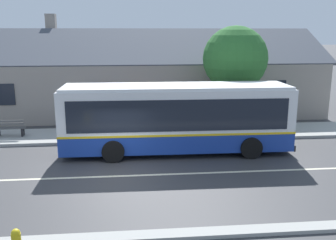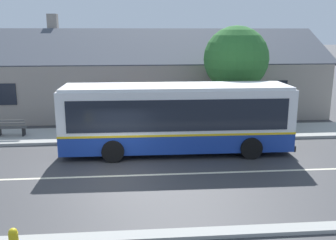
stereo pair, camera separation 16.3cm
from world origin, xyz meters
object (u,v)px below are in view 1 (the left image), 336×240
(bench_down_street, at_px, (102,127))
(street_tree_primary, at_px, (235,59))
(transit_bus, at_px, (177,117))
(bench_by_building, at_px, (10,129))

(bench_down_street, bearing_deg, street_tree_primary, 8.07)
(transit_bus, xyz_separation_m, street_tree_primary, (3.85, 4.05, 2.39))
(bench_by_building, height_order, bench_down_street, same)
(bench_by_building, bearing_deg, transit_bus, -19.43)
(bench_down_street, bearing_deg, bench_by_building, 178.97)
(bench_by_building, relative_size, bench_down_street, 0.90)
(bench_by_building, bearing_deg, street_tree_primary, 4.54)
(transit_bus, bearing_deg, bench_down_street, 141.83)
(transit_bus, distance_m, street_tree_primary, 6.08)
(bench_down_street, distance_m, street_tree_primary, 8.49)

